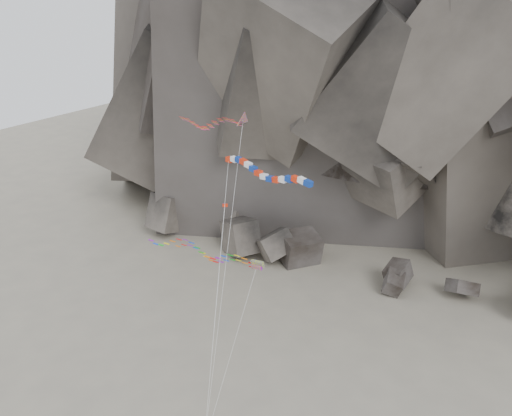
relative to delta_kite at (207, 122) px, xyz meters
The scene contains 6 objects.
ground 30.43m from the delta_kite, 56.11° to the right, with size 260.00×260.00×0.00m, color gray.
boulder_field 40.34m from the delta_kite, 99.89° to the left, with size 70.80×15.63×9.04m.
delta_kite is the anchor object (origin of this frame).
banner_kite 11.72m from the delta_kite, 28.69° to the right, with size 11.26×11.93×26.36m.
parafoil_kite 13.90m from the delta_kite, 77.63° to the right, with size 16.06×11.33×15.83m.
pennant_kite 13.87m from the delta_kite, 41.03° to the right, with size 6.86×15.43×19.14m.
Camera 1 is at (31.02, -46.38, 43.74)m, focal length 40.00 mm.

